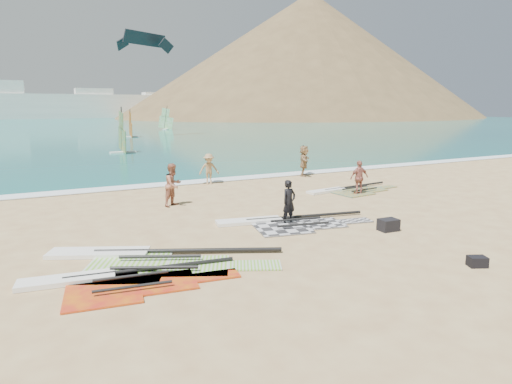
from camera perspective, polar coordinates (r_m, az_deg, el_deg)
name	(u,v)px	position (r m, az deg, el deg)	size (l,w,h in m)	color
ground	(355,243)	(13.42, 13.04, -6.69)	(300.00, 300.00, 0.00)	tan
sea	(68,120)	(142.02, -23.81, 8.77)	(300.00, 240.00, 0.06)	#0E5963
surf_line	(210,181)	(23.89, -6.14, 1.44)	(300.00, 1.20, 0.04)	white
far_town	(9,105)	(159.89, -30.04, 10.02)	(160.00, 8.00, 12.00)	white
headland_main	(308,117)	(168.06, 6.96, 9.90)	(143.00, 143.00, 45.00)	brown
headland_minor	(362,116)	(197.21, 13.93, 9.86)	(70.00, 70.00, 28.00)	brown
rig_grey	(283,223)	(15.17, 3.61, -4.11)	(5.57, 2.69, 0.20)	#2A2A2D
rig_green	(142,259)	(12.02, -14.97, -8.68)	(6.10, 4.24, 0.21)	#70C123
rig_orange	(348,190)	(21.36, 12.12, 0.20)	(5.09, 2.17, 0.20)	#FEA30A
rig_red	(112,282)	(10.78, -18.61, -11.29)	(5.16, 2.35, 0.20)	#B60520
gear_bag_near	(388,225)	(14.99, 17.23, -4.20)	(0.63, 0.46, 0.40)	black
gear_bag_far	(477,262)	(12.62, 27.41, -8.23)	(0.45, 0.32, 0.27)	black
person_wetsuit	(289,202)	(15.07, 4.42, -1.35)	(0.57, 0.37, 1.57)	black
beachgoer_left	(173,185)	(18.06, -10.97, 0.96)	(0.87, 0.68, 1.79)	#A9684F
beachgoer_mid	(209,169)	(22.90, -6.29, 3.08)	(1.06, 0.61, 1.64)	#A58054
beachgoer_back	(359,178)	(20.61, 13.60, 1.88)	(0.95, 0.39, 1.62)	#AC6254
beachgoer_right	(304,161)	(25.59, 6.42, 4.17)	(1.70, 0.54, 1.83)	#A27D52
windsurfer_left	(122,140)	(39.65, -17.41, 6.70)	(2.27, 2.74, 4.09)	white
windsurfer_centre	(131,129)	(59.91, -16.37, 8.10)	(2.08, 2.53, 3.77)	white
windsurfer_right	(166,123)	(78.10, -11.93, 9.04)	(2.44, 2.32, 4.21)	white
kitesurf_kite	(145,41)	(60.71, -14.61, 18.96)	(6.96, 4.09, 2.51)	black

